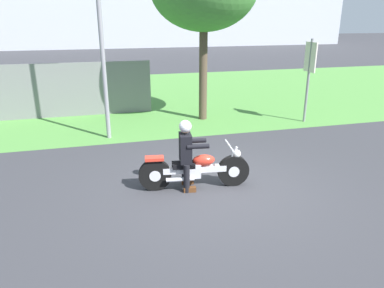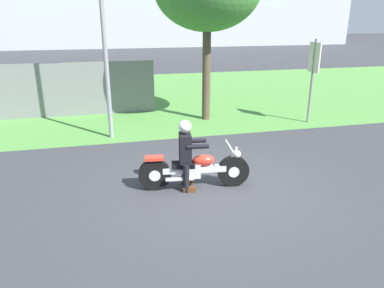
{
  "view_description": "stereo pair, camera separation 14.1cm",
  "coord_description": "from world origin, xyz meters",
  "px_view_note": "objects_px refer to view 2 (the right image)",
  "views": [
    {
      "loc": [
        -2.15,
        -6.15,
        3.23
      ],
      "look_at": [
        -0.4,
        0.4,
        0.85
      ],
      "focal_mm": 34.07,
      "sensor_mm": 36.0,
      "label": 1
    },
    {
      "loc": [
        -2.01,
        -6.18,
        3.23
      ],
      "look_at": [
        -0.4,
        0.4,
        0.85
      ],
      "focal_mm": 34.07,
      "sensor_mm": 36.0,
      "label": 2
    }
  ],
  "objects_px": {
    "rider_lead": "(186,149)",
    "streetlight_pole": "(107,6)",
    "sign_banner": "(313,68)",
    "motorcycle_lead": "(195,169)"
  },
  "relations": [
    {
      "from": "sign_banner",
      "to": "streetlight_pole",
      "type": "bearing_deg",
      "value": -179.16
    },
    {
      "from": "motorcycle_lead",
      "to": "rider_lead",
      "type": "relative_size",
      "value": 1.57
    },
    {
      "from": "rider_lead",
      "to": "streetlight_pole",
      "type": "height_order",
      "value": "streetlight_pole"
    },
    {
      "from": "streetlight_pole",
      "to": "sign_banner",
      "type": "xyz_separation_m",
      "value": [
        6.09,
        0.09,
        -1.76
      ]
    },
    {
      "from": "rider_lead",
      "to": "streetlight_pole",
      "type": "distance_m",
      "value": 4.67
    },
    {
      "from": "motorcycle_lead",
      "to": "streetlight_pole",
      "type": "bearing_deg",
      "value": 117.93
    },
    {
      "from": "streetlight_pole",
      "to": "sign_banner",
      "type": "relative_size",
      "value": 2.13
    },
    {
      "from": "motorcycle_lead",
      "to": "rider_lead",
      "type": "bearing_deg",
      "value": 179.16
    },
    {
      "from": "motorcycle_lead",
      "to": "sign_banner",
      "type": "xyz_separation_m",
      "value": [
        4.71,
        3.75,
        1.34
      ]
    },
    {
      "from": "rider_lead",
      "to": "streetlight_pole",
      "type": "relative_size",
      "value": 0.25
    }
  ]
}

